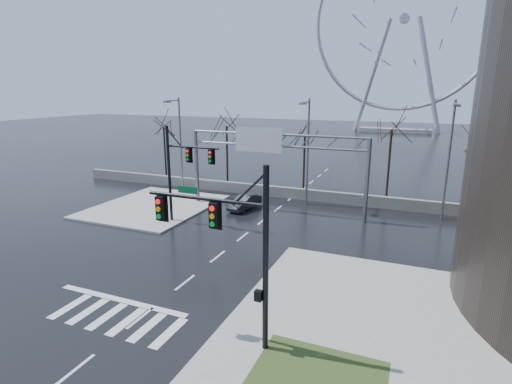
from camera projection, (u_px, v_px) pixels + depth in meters
The scene contains 18 objects.
ground at pixel (185, 282), 22.92m from camera, with size 260.00×260.00×0.00m, color black.
sidewalk_right_ext at pixel (368, 299), 20.97m from camera, with size 12.00×10.00×0.15m, color gray.
sidewalk_far at pixel (154, 206), 37.73m from camera, with size 10.00×12.00×0.15m, color gray.
grass_strip at pixel (317, 378), 15.06m from camera, with size 5.00×4.00×0.02m, color #2B411B.
barrier_wall at pixel (291, 193), 40.67m from camera, with size 52.00×0.50×1.10m, color slate.
signal_mast_near at pixel (234, 239), 16.19m from camera, with size 5.52×0.41×8.00m.
signal_mast_far at pixel (180, 166), 31.92m from camera, with size 4.72×0.41×8.00m.
sign_gantry at pixel (271, 155), 35.16m from camera, with size 16.36×0.40×7.60m.
streetlight_left at pixel (179, 137), 42.17m from camera, with size 0.50×2.55×10.00m.
streetlight_mid at pixel (307, 144), 36.97m from camera, with size 0.50×2.55×10.00m.
streetlight_right at pixel (450, 151), 32.50m from camera, with size 0.50×2.55×10.00m.
tree_far_left at pixel (164, 133), 49.70m from camera, with size 3.50×3.50×7.00m.
tree_left at pixel (227, 133), 45.81m from camera, with size 3.75×3.75×7.50m.
tree_center at pixel (305, 143), 43.56m from camera, with size 3.25×3.25×6.50m.
tree_right at pixel (391, 138), 39.06m from camera, with size 3.90×3.90×7.80m.
tree_far_right at pixel (482, 150), 36.73m from camera, with size 3.40×3.40×6.80m.
ferris_wheel at pixel (404, 27), 99.59m from camera, with size 45.00×6.00×50.91m.
car at pixel (245, 202), 36.96m from camera, with size 1.38×3.97×1.31m, color black.
Camera 1 is at (11.80, -17.75, 10.71)m, focal length 28.00 mm.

